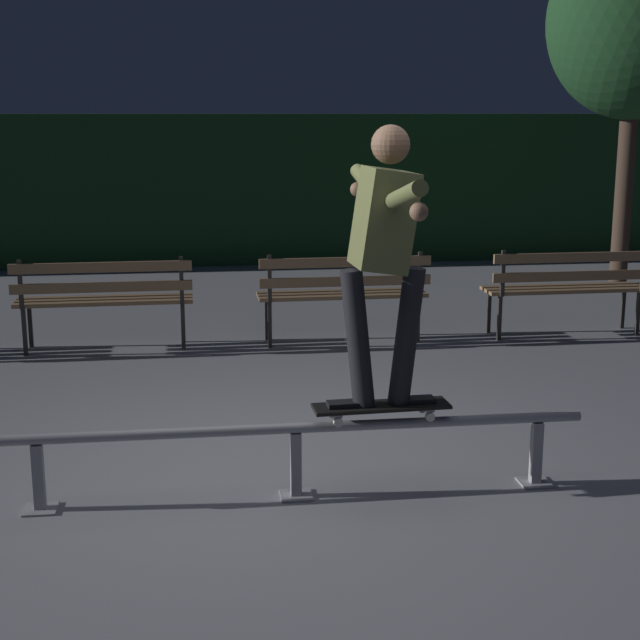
# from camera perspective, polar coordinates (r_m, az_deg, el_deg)

# --- Properties ---
(ground_plane) EXTENTS (90.00, 90.00, 0.00)m
(ground_plane) POSITION_cam_1_polar(r_m,az_deg,el_deg) (5.68, -1.79, -9.59)
(ground_plane) COLOR slate
(hedge_backdrop) EXTENTS (24.00, 1.20, 2.12)m
(hedge_backdrop) POSITION_cam_1_polar(r_m,az_deg,el_deg) (13.82, -5.43, 8.07)
(hedge_backdrop) COLOR #193D1E
(hedge_backdrop) RESTS_ON ground
(grind_rail) EXTENTS (3.34, 0.18, 0.44)m
(grind_rail) POSITION_cam_1_polar(r_m,az_deg,el_deg) (5.29, -1.50, -7.45)
(grind_rail) COLOR gray
(grind_rail) RESTS_ON ground
(skateboard) EXTENTS (0.79, 0.24, 0.09)m
(skateboard) POSITION_cam_1_polar(r_m,az_deg,el_deg) (5.30, 3.77, -5.34)
(skateboard) COLOR black
(skateboard) RESTS_ON grind_rail
(skateboarder) EXTENTS (0.62, 1.41, 1.56)m
(skateboarder) POSITION_cam_1_polar(r_m,az_deg,el_deg) (5.09, 3.95, 4.73)
(skateboarder) COLOR black
(skateboarder) RESTS_ON skateboard
(park_bench_left_center) EXTENTS (1.60, 0.43, 0.88)m
(park_bench_left_center) POSITION_cam_1_polar(r_m,az_deg,el_deg) (8.67, -13.12, 1.58)
(park_bench_left_center) COLOR #282623
(park_bench_left_center) RESTS_ON ground
(park_bench_right_center) EXTENTS (1.60, 0.43, 0.88)m
(park_bench_right_center) POSITION_cam_1_polar(r_m,az_deg,el_deg) (8.73, 1.44, 1.99)
(park_bench_right_center) COLOR #282623
(park_bench_right_center) RESTS_ON ground
(park_bench_rightmost) EXTENTS (1.60, 0.43, 0.88)m
(park_bench_rightmost) POSITION_cam_1_polar(r_m,az_deg,el_deg) (9.32, 14.96, 2.25)
(park_bench_rightmost) COLOR #282623
(park_bench_rightmost) RESTS_ON ground
(tree_far_right) EXTENTS (2.12, 2.12, 4.38)m
(tree_far_right) POSITION_cam_1_polar(r_m,az_deg,el_deg) (12.30, 18.79, 16.86)
(tree_far_right) COLOR #3D2D23
(tree_far_right) RESTS_ON ground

